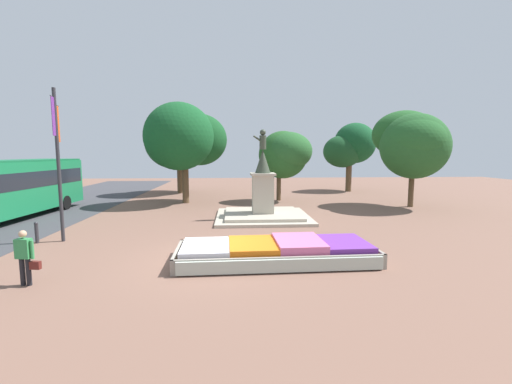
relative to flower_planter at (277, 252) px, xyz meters
name	(u,v)px	position (x,y,z in m)	size (l,w,h in m)	color
ground_plane	(210,261)	(-2.25, 0.17, -0.31)	(77.24, 77.24, 0.00)	brown
flower_planter	(277,252)	(0.00, 0.00, 0.00)	(6.71, 2.75, 0.72)	#38281C
statue_monument	(263,203)	(0.15, 7.68, 0.51)	(5.12, 5.12, 4.90)	#B4AA95
banner_pole	(58,159)	(-8.48, 3.13, 3.08)	(0.23, 1.02, 6.18)	#2D2D33
city_bus	(2,187)	(-13.61, 7.49, 1.56)	(3.13, 12.11, 3.24)	#197A47
pedestrian_with_handbag	(25,255)	(-7.12, -1.69, 0.55)	(0.73, 0.27, 1.54)	black
kerb_bollard_north	(37,232)	(-9.38, 2.89, 0.16)	(0.15, 0.15, 0.88)	#2D2D33
park_tree_far_left	(285,153)	(2.36, 14.24, 3.30)	(3.95, 3.79, 5.24)	brown
park_tree_behind_statue	(179,143)	(-6.30, 19.87, 4.19)	(5.73, 6.01, 6.92)	brown
park_tree_far_right	(350,147)	(9.50, 20.93, 3.85)	(5.04, 4.12, 6.46)	brown
park_tree_street_side	(186,138)	(-4.82, 13.71, 4.39)	(5.70, 5.83, 7.11)	brown
park_tree_mid_canopy	(411,141)	(10.16, 10.81, 4.06)	(4.34, 5.52, 6.49)	brown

